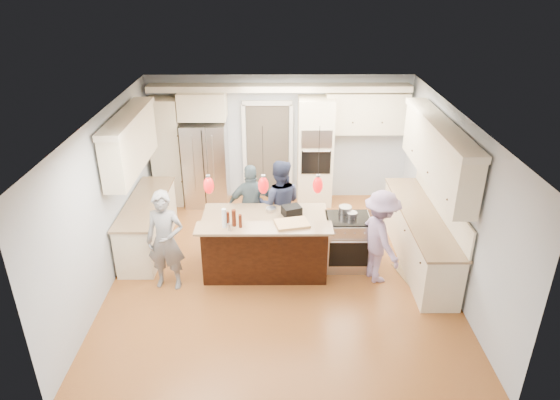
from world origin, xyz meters
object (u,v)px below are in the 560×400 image
(person_bar_end, at_px, (165,241))
(person_far_left, at_px, (279,204))
(refrigerator, at_px, (206,164))
(island_range, at_px, (348,242))
(kitchen_island, at_px, (265,243))

(person_bar_end, bearing_deg, person_far_left, 42.67)
(refrigerator, xyz_separation_m, person_bar_end, (-0.24, -3.09, -0.07))
(island_range, distance_m, person_bar_end, 3.04)
(island_range, relative_size, person_far_left, 0.55)
(refrigerator, height_order, kitchen_island, refrigerator)
(refrigerator, bearing_deg, person_far_left, -49.25)
(kitchen_island, bearing_deg, island_range, 3.10)
(island_range, distance_m, person_far_left, 1.41)
(refrigerator, relative_size, person_bar_end, 1.08)
(refrigerator, bearing_deg, person_bar_end, -94.49)
(island_range, height_order, person_far_left, person_far_left)
(refrigerator, height_order, person_bar_end, refrigerator)
(refrigerator, relative_size, kitchen_island, 0.86)
(island_range, bearing_deg, person_far_left, 149.00)
(island_range, height_order, person_bar_end, person_bar_end)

